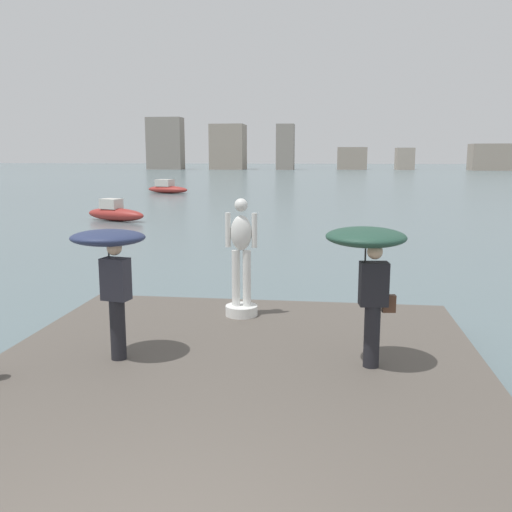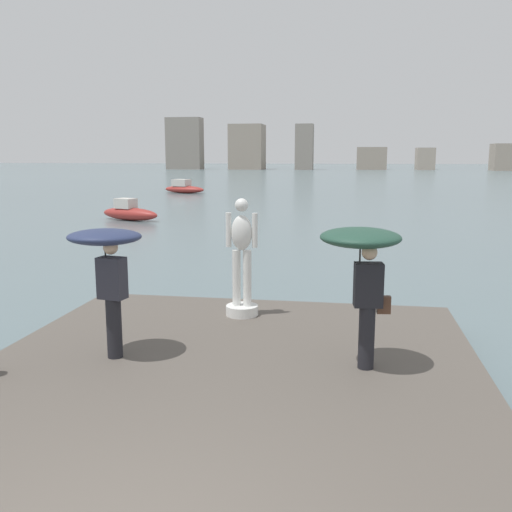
{
  "view_description": "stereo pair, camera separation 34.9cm",
  "coord_description": "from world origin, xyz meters",
  "px_view_note": "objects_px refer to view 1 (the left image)",
  "views": [
    {
      "loc": [
        1.28,
        -3.35,
        3.3
      ],
      "look_at": [
        0.0,
        6.39,
        1.55
      ],
      "focal_mm": 39.68,
      "sensor_mm": 36.0,
      "label": 1
    },
    {
      "loc": [
        1.62,
        -3.3,
        3.3
      ],
      "look_at": [
        0.0,
        6.39,
        1.55
      ],
      "focal_mm": 39.68,
      "sensor_mm": 36.0,
      "label": 2
    }
  ],
  "objects_px": {
    "onlooker_left": "(111,256)",
    "boat_near": "(167,188)",
    "onlooker_right": "(368,255)",
    "boat_mid": "(115,213)",
    "statue_white_figure": "(241,266)"
  },
  "relations": [
    {
      "from": "onlooker_right",
      "to": "boat_mid",
      "type": "height_order",
      "value": "onlooker_right"
    },
    {
      "from": "onlooker_right",
      "to": "boat_mid",
      "type": "xyz_separation_m",
      "value": [
        -11.45,
        20.06,
        -1.56
      ]
    },
    {
      "from": "onlooker_right",
      "to": "boat_near",
      "type": "xyz_separation_m",
      "value": [
        -14.95,
        41.48,
        -1.53
      ]
    },
    {
      "from": "statue_white_figure",
      "to": "boat_near",
      "type": "xyz_separation_m",
      "value": [
        -12.85,
        39.19,
        -0.87
      ]
    },
    {
      "from": "onlooker_left",
      "to": "boat_near",
      "type": "relative_size",
      "value": 0.44
    },
    {
      "from": "boat_near",
      "to": "boat_mid",
      "type": "bearing_deg",
      "value": -80.72
    },
    {
      "from": "statue_white_figure",
      "to": "onlooker_right",
      "type": "distance_m",
      "value": 3.17
    },
    {
      "from": "onlooker_left",
      "to": "onlooker_right",
      "type": "relative_size",
      "value": 0.96
    },
    {
      "from": "onlooker_left",
      "to": "boat_near",
      "type": "xyz_separation_m",
      "value": [
        -11.37,
        41.62,
        -1.46
      ]
    },
    {
      "from": "onlooker_right",
      "to": "boat_near",
      "type": "distance_m",
      "value": 44.12
    },
    {
      "from": "boat_mid",
      "to": "onlooker_right",
      "type": "bearing_deg",
      "value": -60.27
    },
    {
      "from": "onlooker_left",
      "to": "onlooker_right",
      "type": "bearing_deg",
      "value": 2.22
    },
    {
      "from": "boat_mid",
      "to": "statue_white_figure",
      "type": "bearing_deg",
      "value": -62.23
    },
    {
      "from": "onlooker_left",
      "to": "onlooker_right",
      "type": "xyz_separation_m",
      "value": [
        3.58,
        0.14,
        0.07
      ]
    },
    {
      "from": "onlooker_left",
      "to": "boat_near",
      "type": "distance_m",
      "value": 43.17
    }
  ]
}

